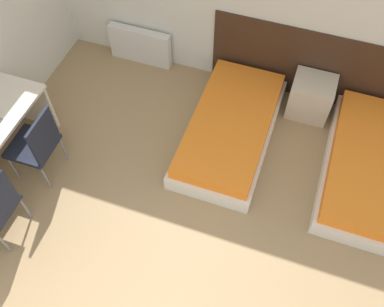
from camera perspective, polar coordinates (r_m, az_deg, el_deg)
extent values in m
cube|color=#382316|center=(5.42, 16.59, 10.80)|extent=(2.64, 0.03, 1.00)
cube|color=silver|center=(5.09, 5.07, 2.89)|extent=(0.95, 1.86, 0.19)
cube|color=orange|center=(4.96, 5.21, 4.09)|extent=(0.87, 1.78, 0.14)
cube|color=silver|center=(5.15, 22.31, -1.96)|extent=(0.95, 1.86, 0.19)
cube|color=orange|center=(5.02, 22.91, -0.91)|extent=(0.87, 1.78, 0.14)
cube|color=beige|center=(5.41, 15.55, 7.28)|extent=(0.49, 0.43, 0.51)
cube|color=silver|center=(5.92, -6.91, 14.08)|extent=(0.84, 0.12, 0.51)
cube|color=beige|center=(5.37, -20.51, 6.39)|extent=(0.53, 0.04, 0.69)
cube|color=black|center=(4.83, -20.51, 0.97)|extent=(0.46, 0.46, 0.05)
cube|color=black|center=(4.53, -19.22, 2.21)|extent=(0.04, 0.41, 0.47)
cylinder|color=slate|center=(5.04, -22.73, -1.75)|extent=(0.02, 0.02, 0.41)
cylinder|color=slate|center=(5.19, -20.52, 1.72)|extent=(0.02, 0.02, 0.41)
cylinder|color=slate|center=(4.84, -18.92, -3.05)|extent=(0.02, 0.02, 0.41)
cylinder|color=slate|center=(5.00, -16.75, 0.60)|extent=(0.02, 0.02, 0.41)
cylinder|color=slate|center=(4.61, -23.81, -10.83)|extent=(0.02, 0.02, 0.41)
cylinder|color=slate|center=(4.71, -21.31, -6.80)|extent=(0.02, 0.02, 0.41)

